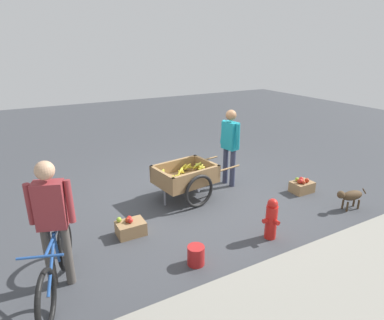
# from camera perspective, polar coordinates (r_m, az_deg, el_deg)

# --- Properties ---
(ground_plane) EXTENTS (24.00, 24.00, 0.00)m
(ground_plane) POSITION_cam_1_polar(r_m,az_deg,el_deg) (6.70, 0.76, -5.76)
(ground_plane) COLOR #3D3F44
(curb_strip) EXTENTS (12.00, 2.40, 0.12)m
(curb_strip) POSITION_cam_1_polar(r_m,az_deg,el_deg) (4.40, 27.62, -22.84)
(curb_strip) COLOR gray
(curb_strip) RESTS_ON ground
(fruit_cart) EXTENTS (1.74, 1.02, 0.71)m
(fruit_cart) POSITION_cam_1_polar(r_m,az_deg,el_deg) (6.31, -1.14, -3.12)
(fruit_cart) COLOR #937047
(fruit_cart) RESTS_ON ground
(vendor_person) EXTENTS (0.25, 0.55, 1.63)m
(vendor_person) POSITION_cam_1_polar(r_m,az_deg,el_deg) (6.81, 6.66, 3.31)
(vendor_person) COLOR #333851
(vendor_person) RESTS_ON ground
(bicycle) EXTENTS (0.67, 1.59, 0.85)m
(bicycle) POSITION_cam_1_polar(r_m,az_deg,el_deg) (4.41, -22.60, -16.97)
(bicycle) COLOR black
(bicycle) RESTS_ON ground
(cyclist_person) EXTENTS (0.50, 0.30, 1.65)m
(cyclist_person) POSITION_cam_1_polar(r_m,az_deg,el_deg) (4.21, -23.31, -8.65)
(cyclist_person) COLOR #4C4742
(cyclist_person) RESTS_ON ground
(dog) EXTENTS (0.67, 0.24, 0.40)m
(dog) POSITION_cam_1_polar(r_m,az_deg,el_deg) (6.62, 25.95, -5.64)
(dog) COLOR #4C3823
(dog) RESTS_ON ground
(fire_hydrant) EXTENTS (0.25, 0.25, 0.67)m
(fire_hydrant) POSITION_cam_1_polar(r_m,az_deg,el_deg) (5.25, 13.68, -9.94)
(fire_hydrant) COLOR red
(fire_hydrant) RESTS_ON ground
(plastic_bucket) EXTENTS (0.24, 0.24, 0.27)m
(plastic_bucket) POSITION_cam_1_polar(r_m,az_deg,el_deg) (4.66, 0.69, -16.30)
(plastic_bucket) COLOR #B21E1E
(plastic_bucket) RESTS_ON ground
(apple_crate) EXTENTS (0.44, 0.32, 0.32)m
(apple_crate) POSITION_cam_1_polar(r_m,az_deg,el_deg) (7.06, 18.63, -4.34)
(apple_crate) COLOR #99754C
(apple_crate) RESTS_ON ground
(mixed_fruit_crate) EXTENTS (0.44, 0.32, 0.30)m
(mixed_fruit_crate) POSITION_cam_1_polar(r_m,az_deg,el_deg) (5.38, -10.67, -11.54)
(mixed_fruit_crate) COLOR #99754C
(mixed_fruit_crate) RESTS_ON ground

